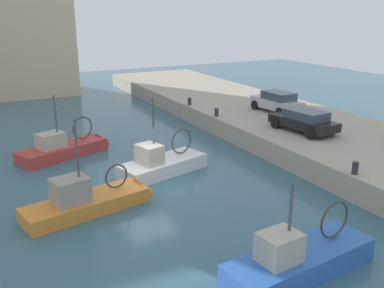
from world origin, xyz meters
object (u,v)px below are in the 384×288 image
Objects in this scene: mooring_bollard_north at (190,101)px; mooring_bollard_mid at (217,112)px; parked_car_silver at (277,101)px; mooring_bollard_south at (355,168)px; fishing_boat_red at (68,152)px; fishing_boat_orange at (94,206)px; fishing_boat_blue at (305,267)px; parked_car_black at (304,120)px; fishing_boat_white at (168,169)px.

mooring_bollard_mid is at bearing -90.00° from mooring_bollard_north.
mooring_bollard_mid is at bearing 169.74° from parked_car_silver.
fishing_boat_red is at bearing 129.44° from mooring_bollard_south.
mooring_bollard_mid is (10.51, 7.75, 1.32)m from fishing_boat_orange.
parked_car_silver is at bearing -3.38° from fishing_boat_red.
fishing_boat_blue is at bearing -110.08° from mooring_bollard_mid.
parked_car_silver is (14.30, -0.85, 1.81)m from fishing_boat_red.
mooring_bollard_south is (10.51, -4.25, 1.32)m from fishing_boat_orange.
mooring_bollard_south is at bearing -111.40° from parked_car_silver.
fishing_boat_blue is at bearing -149.06° from mooring_bollard_south.
parked_car_black reaches higher than mooring_bollard_south.
fishing_boat_orange is 1.56× the size of parked_car_silver.
fishing_boat_white is at bearing -51.67° from fishing_boat_red.
fishing_boat_orange reaches higher than parked_car_black.
fishing_boat_red reaches higher than fishing_boat_blue.
fishing_boat_white reaches higher than fishing_boat_orange.
parked_car_black is at bearing -74.56° from mooring_bollard_north.
fishing_boat_blue is 16.01m from fishing_boat_red.
fishing_boat_white is 8.73m from parked_car_black.
fishing_boat_white is 7.87m from mooring_bollard_mid.
parked_car_silver is at bearing 70.14° from parked_car_black.
fishing_boat_blue is 1.00× the size of fishing_boat_orange.
parked_car_silver is (10.01, 14.57, 1.81)m from fishing_boat_blue.
mooring_bollard_north is (10.51, 11.75, 1.32)m from fishing_boat_orange.
fishing_boat_blue is 20.21m from mooring_bollard_north.
fishing_boat_red is 10.01m from mooring_bollard_mid.
fishing_boat_white is 9.21m from mooring_bollard_south.
fishing_boat_red is (0.60, 7.80, -0.03)m from fishing_boat_orange.
mooring_bollard_mid is at bearing 115.32° from parked_car_black.
parked_car_silver is 7.29× the size of mooring_bollard_south.
fishing_boat_red reaches higher than parked_car_silver.
mooring_bollard_mid is (-2.65, 5.61, -0.40)m from parked_car_black.
parked_car_black is at bearing 49.73° from fishing_boat_blue.
fishing_boat_orange reaches higher than mooring_bollard_south.
mooring_bollard_north is (0.00, 4.00, 0.00)m from mooring_bollard_mid.
fishing_boat_red is (-4.30, 15.42, 0.01)m from fishing_boat_blue.
fishing_boat_orange reaches higher than mooring_bollard_mid.
fishing_boat_orange is 1.47× the size of parked_car_black.
fishing_boat_orange is at bearing -149.71° from fishing_boat_white.
fishing_boat_red is 11.08× the size of mooring_bollard_north.
fishing_boat_white reaches higher than fishing_boat_blue.
mooring_bollard_north is at bearing 132.48° from parked_car_silver.
fishing_boat_orange is 13.45m from parked_car_black.
mooring_bollard_north is (5.62, 19.37, 1.35)m from fishing_boat_blue.
mooring_bollard_mid is (-4.39, 0.79, -0.46)m from parked_car_silver.
fishing_boat_white reaches higher than mooring_bollard_north.
fishing_boat_red is at bearing 128.33° from fishing_boat_white.
fishing_boat_white is 11.26m from parked_car_silver.
fishing_boat_orange is 11.37× the size of mooring_bollard_south.
fishing_boat_blue is 17.77m from parked_car_silver.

